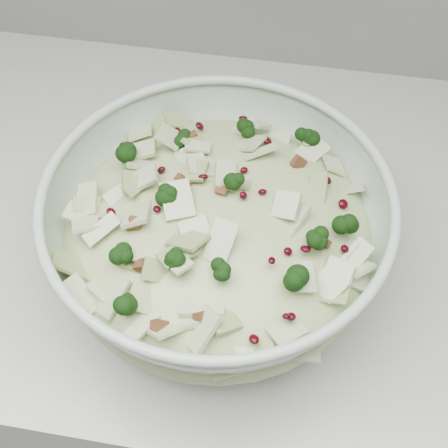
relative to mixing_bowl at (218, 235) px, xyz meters
The scene contains 3 objects.
counter 0.54m from the mixing_bowl, 38.89° to the left, with size 3.60×0.60×0.90m, color beige.
mixing_bowl is the anchor object (origin of this frame).
salad 0.02m from the mixing_bowl, ahead, with size 0.35×0.35×0.14m.
Camera 1 is at (-0.05, 1.24, 1.48)m, focal length 50.00 mm.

